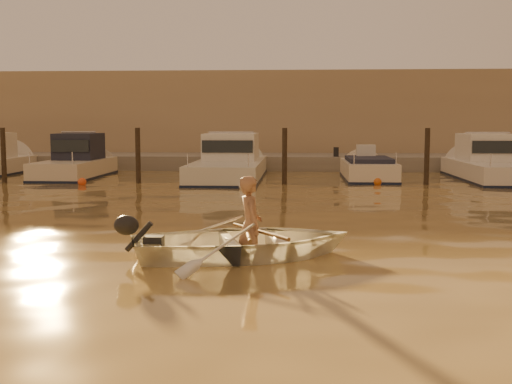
# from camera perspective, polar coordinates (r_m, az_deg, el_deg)

# --- Properties ---
(ground_plane) EXTENTS (160.00, 160.00, 0.00)m
(ground_plane) POSITION_cam_1_polar(r_m,az_deg,el_deg) (9.31, 2.10, -7.56)
(ground_plane) COLOR olive
(ground_plane) RESTS_ON ground
(dinghy) EXTENTS (4.24, 3.54, 0.76)m
(dinghy) POSITION_cam_1_polar(r_m,az_deg,el_deg) (10.61, -1.04, -4.42)
(dinghy) COLOR white
(dinghy) RESTS_ON ground_plane
(person) EXTENTS (0.55, 0.69, 1.64)m
(person) POSITION_cam_1_polar(r_m,az_deg,el_deg) (10.58, -0.51, -3.00)
(person) COLOR #96674B
(person) RESTS_ON dinghy
(outboard_motor) EXTENTS (0.98, 0.64, 0.70)m
(outboard_motor) POSITION_cam_1_polar(r_m,az_deg,el_deg) (10.40, -9.17, -4.59)
(outboard_motor) COLOR black
(outboard_motor) RESTS_ON dinghy
(oar_port) EXTENTS (1.06, 1.87, 0.13)m
(oar_port) POSITION_cam_1_polar(r_m,az_deg,el_deg) (10.63, 0.28, -3.51)
(oar_port) COLOR brown
(oar_port) RESTS_ON dinghy
(oar_starboard) EXTENTS (0.30, 2.09, 0.13)m
(oar_starboard) POSITION_cam_1_polar(r_m,az_deg,el_deg) (10.59, -0.77, -3.55)
(oar_starboard) COLOR brown
(oar_starboard) RESTS_ON dinghy
(moored_boat_1) EXTENTS (1.98, 5.99, 1.75)m
(moored_boat_1) POSITION_cam_1_polar(r_m,az_deg,el_deg) (26.61, -15.80, 2.60)
(moored_boat_1) COLOR beige
(moored_boat_1) RESTS_ON ground_plane
(moored_boat_2) EXTENTS (2.56, 8.49, 1.75)m
(moored_boat_2) POSITION_cam_1_polar(r_m,az_deg,el_deg) (25.23, -2.38, 2.64)
(moored_boat_2) COLOR silver
(moored_boat_2) RESTS_ON ground_plane
(moored_boat_3) EXTENTS (1.84, 5.40, 0.95)m
(moored_boat_3) POSITION_cam_1_polar(r_m,az_deg,el_deg) (25.27, 9.91, 1.65)
(moored_boat_3) COLOR beige
(moored_boat_3) RESTS_ON ground_plane
(moored_boat_4) EXTENTS (2.38, 7.29, 1.75)m
(moored_boat_4) POSITION_cam_1_polar(r_m,az_deg,el_deg) (26.17, 20.18, 2.39)
(moored_boat_4) COLOR silver
(moored_boat_4) RESTS_ON ground_plane
(piling_0) EXTENTS (0.18, 0.18, 2.20)m
(piling_0) POSITION_cam_1_polar(r_m,az_deg,el_deg) (25.27, -21.52, 2.84)
(piling_0) COLOR #2D2319
(piling_0) RESTS_ON ground_plane
(piling_1) EXTENTS (0.18, 0.18, 2.20)m
(piling_1) POSITION_cam_1_polar(r_m,az_deg,el_deg) (23.59, -10.44, 2.96)
(piling_1) COLOR #2D2319
(piling_1) RESTS_ON ground_plane
(piling_2) EXTENTS (0.18, 0.18, 2.20)m
(piling_2) POSITION_cam_1_polar(r_m,az_deg,el_deg) (22.88, 2.55, 2.96)
(piling_2) COLOR #2D2319
(piling_2) RESTS_ON ground_plane
(piling_3) EXTENTS (0.18, 0.18, 2.20)m
(piling_3) POSITION_cam_1_polar(r_m,az_deg,el_deg) (23.33, 14.94, 2.82)
(piling_3) COLOR #2D2319
(piling_3) RESTS_ON ground_plane
(fender_b) EXTENTS (0.30, 0.30, 0.30)m
(fender_b) POSITION_cam_1_polar(r_m,az_deg,el_deg) (23.45, -15.21, 0.86)
(fender_b) COLOR #E74E1B
(fender_b) RESTS_ON ground_plane
(fender_c) EXTENTS (0.30, 0.30, 0.30)m
(fender_c) POSITION_cam_1_polar(r_m,az_deg,el_deg) (21.31, -1.15, 0.56)
(fender_c) COLOR white
(fender_c) RESTS_ON ground_plane
(fender_d) EXTENTS (0.30, 0.30, 0.30)m
(fender_d) POSITION_cam_1_polar(r_m,az_deg,el_deg) (23.07, 10.74, 0.89)
(fender_d) COLOR #CC5B18
(fender_d) RESTS_ON ground_plane
(quay) EXTENTS (52.00, 4.00, 1.00)m
(quay) POSITION_cam_1_polar(r_m,az_deg,el_deg) (30.61, 3.20, 2.39)
(quay) COLOR gray
(quay) RESTS_ON ground_plane
(waterfront_building) EXTENTS (46.00, 7.00, 4.80)m
(waterfront_building) POSITION_cam_1_polar(r_m,az_deg,el_deg) (36.04, 3.30, 6.56)
(waterfront_building) COLOR #9E8466
(waterfront_building) RESTS_ON quay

